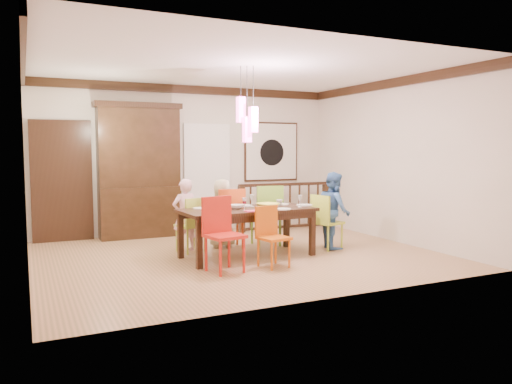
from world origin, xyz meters
name	(u,v)px	position (x,y,z in m)	size (l,w,h in m)	color
floor	(239,255)	(0.00, 0.00, 0.00)	(6.00, 6.00, 0.00)	#987749
ceiling	(239,67)	(0.00, 0.00, 2.90)	(6.00, 6.00, 0.00)	white
wall_back	(190,159)	(0.00, 2.50, 1.45)	(6.00, 6.00, 0.00)	beige
wall_left	(25,165)	(-3.00, 0.00, 1.45)	(5.00, 5.00, 0.00)	beige
wall_right	(393,161)	(3.00, 0.00, 1.45)	(5.00, 5.00, 0.00)	beige
crown_molding	(239,72)	(0.00, 0.00, 2.82)	(6.00, 5.00, 0.16)	black
panel_door	(62,183)	(-2.40, 2.45, 1.05)	(1.04, 0.07, 2.24)	black
white_doorway	(207,179)	(0.35, 2.46, 1.05)	(0.97, 0.05, 2.22)	silver
painting	(271,152)	(1.80, 2.46, 1.60)	(1.25, 0.06, 1.25)	black
pendant_cluster	(247,119)	(0.07, -0.15, 2.11)	(0.27, 0.21, 1.14)	#FF4CAE
dining_table	(247,214)	(0.07, -0.15, 0.66)	(2.09, 1.03, 0.75)	black
chair_far_left	(191,221)	(-0.61, 0.57, 0.51)	(0.49, 0.49, 0.89)	#A7BB38
chair_far_mid	(229,214)	(0.10, 0.65, 0.57)	(0.52, 0.52, 1.00)	#C44515
chair_far_right	(266,211)	(0.75, 0.58, 0.60)	(0.52, 0.52, 1.04)	#6FA42E
chair_near_left	(225,229)	(-0.59, -0.89, 0.58)	(0.53, 0.53, 1.01)	red
chair_near_mid	(274,233)	(0.14, -0.92, 0.49)	(0.45, 0.45, 0.85)	#C5580C
chair_end_right	(328,218)	(1.54, -0.15, 0.52)	(0.50, 0.50, 0.91)	#ACC832
china_hutch	(139,170)	(-1.05, 2.30, 1.26)	(1.59, 0.46, 2.51)	black
balustrade	(285,205)	(1.87, 1.95, 0.50)	(2.07, 0.14, 0.96)	black
person_far_left	(185,215)	(-0.67, 0.69, 0.59)	(0.43, 0.28, 1.18)	#FFC2D5
person_far_mid	(222,213)	(-0.01, 0.71, 0.58)	(0.57, 0.37, 1.16)	#C2B993
person_end_right	(334,210)	(1.66, -0.15, 0.64)	(0.62, 0.49, 1.28)	#3D6CAB
serving_bowl	(268,206)	(0.37, -0.26, 0.79)	(0.33, 0.33, 0.08)	yellow
small_bowl	(237,207)	(-0.09, -0.13, 0.78)	(0.21, 0.21, 0.07)	white
cup_left	(226,208)	(-0.34, -0.30, 0.80)	(0.12, 0.12, 0.10)	silver
cup_right	(279,203)	(0.71, 0.00, 0.80)	(0.10, 0.10, 0.09)	silver
plate_far_left	(201,208)	(-0.57, 0.12, 0.76)	(0.26, 0.26, 0.01)	white
plate_far_mid	(243,205)	(0.15, 0.20, 0.76)	(0.26, 0.26, 0.01)	white
plate_far_right	(281,204)	(0.79, 0.10, 0.76)	(0.26, 0.26, 0.01)	white
plate_near_left	(214,212)	(-0.56, -0.39, 0.76)	(0.26, 0.26, 0.01)	white
plate_near_mid	(282,209)	(0.50, -0.48, 0.76)	(0.26, 0.26, 0.01)	white
plate_end_right	(304,205)	(1.07, -0.16, 0.76)	(0.26, 0.26, 0.01)	white
wine_glass_a	(216,203)	(-0.40, -0.04, 0.84)	(0.08, 0.08, 0.19)	#590C19
wine_glass_b	(252,201)	(0.24, 0.07, 0.84)	(0.08, 0.08, 0.19)	silver
wine_glass_c	(245,204)	(-0.08, -0.38, 0.84)	(0.08, 0.08, 0.19)	#590C19
wine_glass_d	(300,201)	(0.89, -0.34, 0.84)	(0.08, 0.08, 0.19)	silver
napkin	(251,211)	(-0.03, -0.52, 0.76)	(0.18, 0.14, 0.01)	#D83359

